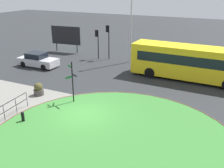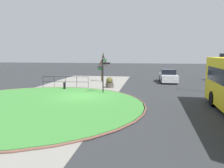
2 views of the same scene
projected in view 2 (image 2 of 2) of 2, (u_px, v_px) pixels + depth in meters
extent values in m
plane|color=#282B2D|center=(82.00, 97.00, 17.64)|extent=(120.00, 120.00, 0.00)
cube|color=gray|center=(61.00, 96.00, 17.90)|extent=(32.00, 8.59, 0.02)
cylinder|color=#387A33|center=(33.00, 105.00, 14.89)|extent=(14.63, 14.63, 0.10)
torus|color=brown|center=(33.00, 105.00, 14.88)|extent=(14.94, 14.94, 0.11)
cylinder|color=black|center=(103.00, 75.00, 18.99)|extent=(0.09, 0.09, 3.15)
sphere|color=black|center=(103.00, 56.00, 18.77)|extent=(0.10, 0.10, 0.10)
cube|color=#195128|center=(105.00, 60.00, 19.06)|extent=(0.46, 0.24, 0.15)
cube|color=black|center=(107.00, 63.00, 18.99)|extent=(0.35, 0.52, 0.15)
cube|color=black|center=(100.00, 67.00, 18.62)|extent=(0.56, 0.33, 0.15)
cube|color=#195128|center=(100.00, 69.00, 19.10)|extent=(0.27, 0.47, 0.15)
cylinder|color=black|center=(64.00, 87.00, 21.05)|extent=(0.21, 0.21, 0.63)
sphere|color=black|center=(64.00, 83.00, 21.00)|extent=(0.20, 0.20, 0.20)
cube|color=black|center=(65.00, 77.00, 22.21)|extent=(0.36, 4.59, 0.03)
cube|color=black|center=(65.00, 82.00, 22.28)|extent=(0.36, 4.59, 0.03)
cylinder|color=black|center=(88.00, 83.00, 22.10)|extent=(0.04, 0.04, 1.12)
cylinder|color=black|center=(77.00, 82.00, 22.20)|extent=(0.04, 0.04, 1.12)
cylinder|color=black|center=(65.00, 82.00, 22.29)|extent=(0.04, 0.04, 1.12)
cylinder|color=black|center=(54.00, 82.00, 22.38)|extent=(0.04, 0.04, 1.12)
cylinder|color=black|center=(43.00, 82.00, 22.47)|extent=(0.04, 0.04, 1.12)
cylinder|color=black|center=(213.00, 99.00, 14.52)|extent=(1.01, 0.33, 1.00)
cube|color=#B7B7BC|center=(168.00, 78.00, 26.66)|extent=(4.45, 1.90, 0.77)
cube|color=black|center=(168.00, 72.00, 26.74)|extent=(1.99, 1.64, 0.58)
cube|color=#EAEACC|center=(176.00, 79.00, 24.40)|extent=(0.02, 0.20, 0.12)
cube|color=#EAEACC|center=(165.00, 79.00, 24.55)|extent=(0.02, 0.20, 0.12)
cylinder|color=black|center=(177.00, 81.00, 25.24)|extent=(0.64, 0.23, 0.64)
cylinder|color=black|center=(162.00, 81.00, 25.46)|extent=(0.64, 0.23, 0.64)
cylinder|color=black|center=(174.00, 78.00, 27.93)|extent=(0.64, 0.23, 0.64)
cylinder|color=black|center=(160.00, 78.00, 28.15)|extent=(0.64, 0.23, 0.64)
cylinder|color=black|center=(221.00, 72.00, 28.00)|extent=(0.12, 0.12, 2.22)
cylinder|color=#47423D|center=(110.00, 85.00, 22.47)|extent=(0.80, 0.80, 0.49)
sphere|color=#4C4723|center=(110.00, 81.00, 22.40)|extent=(0.68, 0.68, 0.68)
cylinder|color=#423323|center=(102.00, 71.00, 27.22)|extent=(0.22, 0.22, 2.68)
cylinder|color=#423323|center=(104.00, 63.00, 26.77)|extent=(0.72, 0.70, 0.84)
cylinder|color=#423323|center=(100.00, 64.00, 27.34)|extent=(0.75, 0.48, 1.06)
cylinder|color=#423323|center=(104.00, 63.00, 27.37)|extent=(0.46, 0.70, 0.51)
cylinder|color=#423323|center=(104.00, 57.00, 26.88)|extent=(0.66, 0.31, 1.12)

